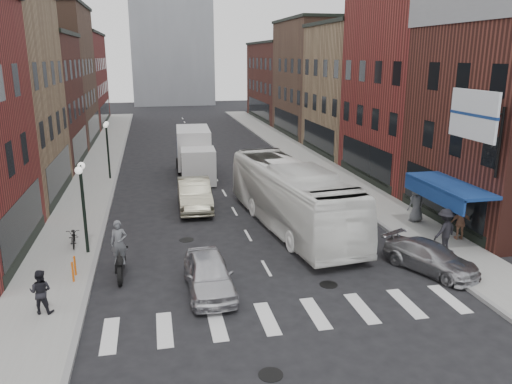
# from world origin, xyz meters

# --- Properties ---
(ground) EXTENTS (160.00, 160.00, 0.00)m
(ground) POSITION_xyz_m (0.00, 0.00, 0.00)
(ground) COLOR black
(ground) RESTS_ON ground
(sidewalk_left) EXTENTS (3.00, 74.00, 0.15)m
(sidewalk_left) POSITION_xyz_m (-8.50, 22.00, 0.07)
(sidewalk_left) COLOR gray
(sidewalk_left) RESTS_ON ground
(sidewalk_right) EXTENTS (3.00, 74.00, 0.15)m
(sidewalk_right) POSITION_xyz_m (8.50, 22.00, 0.07)
(sidewalk_right) COLOR gray
(sidewalk_right) RESTS_ON ground
(curb_left) EXTENTS (0.20, 74.00, 0.16)m
(curb_left) POSITION_xyz_m (-7.00, 22.00, 0.00)
(curb_left) COLOR gray
(curb_left) RESTS_ON ground
(curb_right) EXTENTS (0.20, 74.00, 0.16)m
(curb_right) POSITION_xyz_m (7.00, 22.00, 0.00)
(curb_right) COLOR gray
(curb_right) RESTS_ON ground
(crosswalk_stripes) EXTENTS (12.00, 2.20, 0.01)m
(crosswalk_stripes) POSITION_xyz_m (0.00, -3.00, 0.00)
(crosswalk_stripes) COLOR silver
(crosswalk_stripes) RESTS_ON ground
(bldg_left_mid_b) EXTENTS (10.30, 10.20, 10.30)m
(bldg_left_mid_b) POSITION_xyz_m (-14.99, 24.00, 5.15)
(bldg_left_mid_b) COLOR #4A211A
(bldg_left_mid_b) RESTS_ON ground
(bldg_left_far_a) EXTENTS (10.30, 12.20, 13.30)m
(bldg_left_far_a) POSITION_xyz_m (-14.99, 35.00, 6.65)
(bldg_left_far_a) COLOR brown
(bldg_left_far_a) RESTS_ON ground
(bldg_left_far_b) EXTENTS (10.30, 16.20, 11.30)m
(bldg_left_far_b) POSITION_xyz_m (-14.99, 49.00, 5.65)
(bldg_left_far_b) COLOR maroon
(bldg_left_far_b) RESTS_ON ground
(bldg_right_mid_a) EXTENTS (10.30, 10.20, 14.30)m
(bldg_right_mid_a) POSITION_xyz_m (15.00, 14.00, 7.15)
(bldg_right_mid_a) COLOR maroon
(bldg_right_mid_a) RESTS_ON ground
(bldg_right_mid_b) EXTENTS (10.30, 10.20, 11.30)m
(bldg_right_mid_b) POSITION_xyz_m (14.99, 24.00, 5.65)
(bldg_right_mid_b) COLOR #856749
(bldg_right_mid_b) RESTS_ON ground
(bldg_right_far_a) EXTENTS (10.30, 12.20, 12.30)m
(bldg_right_far_a) POSITION_xyz_m (14.99, 35.00, 6.15)
(bldg_right_far_a) COLOR brown
(bldg_right_far_a) RESTS_ON ground
(bldg_right_far_b) EXTENTS (10.30, 16.20, 10.30)m
(bldg_right_far_b) POSITION_xyz_m (14.99, 49.00, 5.15)
(bldg_right_far_b) COLOR #4A211A
(bldg_right_far_b) RESTS_ON ground
(awning_blue) EXTENTS (1.80, 5.00, 0.78)m
(awning_blue) POSITION_xyz_m (8.93, 2.50, 2.63)
(awning_blue) COLOR navy
(awning_blue) RESTS_ON ground
(billboard_sign) EXTENTS (1.52, 3.00, 3.70)m
(billboard_sign) POSITION_xyz_m (8.59, 0.50, 6.13)
(billboard_sign) COLOR black
(billboard_sign) RESTS_ON ground
(streetlamp_near) EXTENTS (0.32, 1.22, 4.11)m
(streetlamp_near) POSITION_xyz_m (-7.40, 4.00, 2.91)
(streetlamp_near) COLOR black
(streetlamp_near) RESTS_ON ground
(streetlamp_far) EXTENTS (0.32, 1.22, 4.11)m
(streetlamp_far) POSITION_xyz_m (-7.40, 18.00, 2.91)
(streetlamp_far) COLOR black
(streetlamp_far) RESTS_ON ground
(bike_rack) EXTENTS (0.08, 0.68, 0.80)m
(bike_rack) POSITION_xyz_m (-7.60, 1.30, 0.55)
(bike_rack) COLOR #D8590C
(bike_rack) RESTS_ON sidewalk_left
(box_truck) EXTENTS (2.60, 7.81, 3.36)m
(box_truck) POSITION_xyz_m (-1.38, 18.11, 1.66)
(box_truck) COLOR silver
(box_truck) RESTS_ON ground
(motorcycle_rider) EXTENTS (0.68, 2.33, 2.38)m
(motorcycle_rider) POSITION_xyz_m (-5.85, 1.36, 1.11)
(motorcycle_rider) COLOR black
(motorcycle_rider) RESTS_ON ground
(transit_bus) EXTENTS (4.13, 12.14, 3.31)m
(transit_bus) POSITION_xyz_m (2.39, 5.76, 1.66)
(transit_bus) COLOR white
(transit_bus) RESTS_ON ground
(sedan_left_near) EXTENTS (1.75, 4.18, 1.41)m
(sedan_left_near) POSITION_xyz_m (-2.57, -0.61, 0.71)
(sedan_left_near) COLOR silver
(sedan_left_near) RESTS_ON ground
(sedan_left_far) EXTENTS (1.93, 5.20, 1.70)m
(sedan_left_far) POSITION_xyz_m (-2.14, 10.03, 0.85)
(sedan_left_far) COLOR #A7A287
(sedan_left_far) RESTS_ON ground
(curb_car) EXTENTS (3.20, 4.41, 1.19)m
(curb_car) POSITION_xyz_m (6.50, -0.62, 0.59)
(curb_car) COLOR #A3A3A7
(curb_car) RESTS_ON ground
(parked_bicycle) EXTENTS (0.75, 1.69, 0.86)m
(parked_bicycle) POSITION_xyz_m (-8.09, 4.99, 0.58)
(parked_bicycle) COLOR black
(parked_bicycle) RESTS_ON sidewalk_left
(ped_left_solo) EXTENTS (0.82, 0.58, 1.54)m
(ped_left_solo) POSITION_xyz_m (-8.28, -1.29, 0.92)
(ped_left_solo) COLOR black
(ped_left_solo) RESTS_ON sidewalk_left
(ped_right_a) EXTENTS (1.40, 1.06, 1.94)m
(ped_right_a) POSITION_xyz_m (8.03, 0.90, 1.12)
(ped_right_a) COLOR black
(ped_right_a) RESTS_ON sidewalk_right
(ped_right_b) EXTENTS (1.02, 0.63, 1.63)m
(ped_right_b) POSITION_xyz_m (9.60, 2.06, 0.97)
(ped_right_b) COLOR #94654B
(ped_right_b) RESTS_ON sidewalk_right
(ped_right_c) EXTENTS (1.06, 0.81, 1.95)m
(ped_right_c) POSITION_xyz_m (8.89, 4.89, 1.13)
(ped_right_c) COLOR #55575C
(ped_right_c) RESTS_ON sidewalk_right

